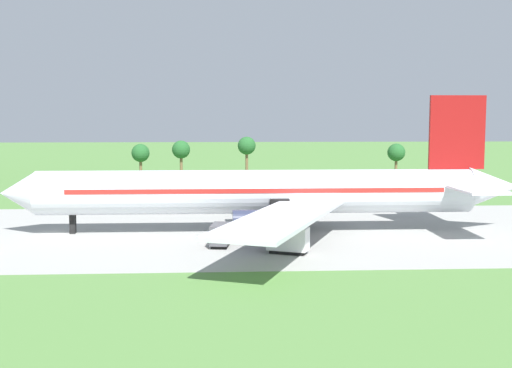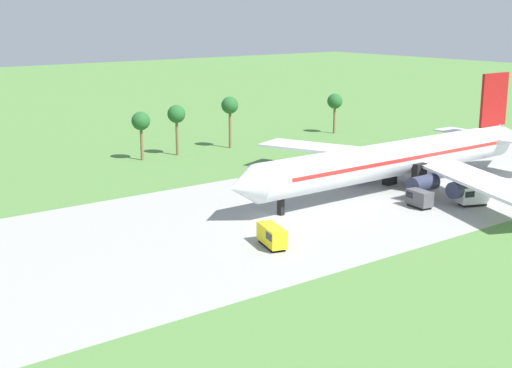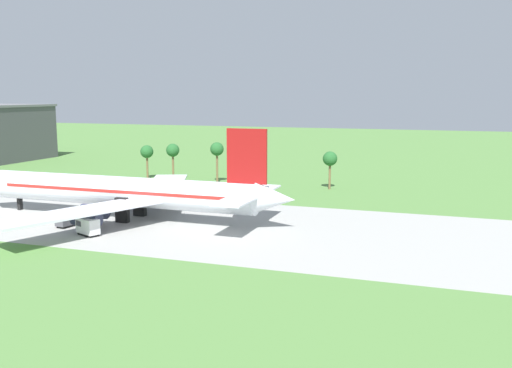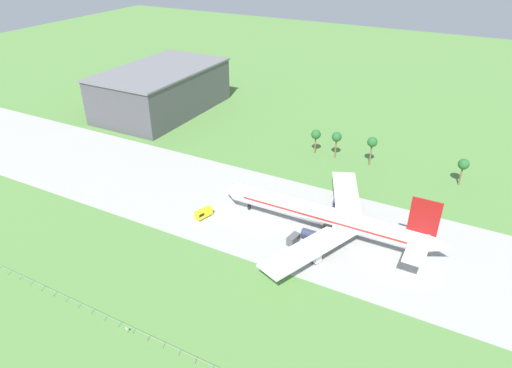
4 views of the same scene
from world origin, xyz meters
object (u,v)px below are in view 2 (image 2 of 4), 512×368
fuel_truck (419,198)px  catering_van (272,236)px  jet_airliner (400,158)px  baggage_tug (473,195)px

fuel_truck → catering_van: bearing=-177.9°
jet_airliner → fuel_truck: jet_airliner is taller
jet_airliner → baggage_tug: jet_airliner is taller
baggage_tug → fuel_truck: (-7.18, 4.20, -0.15)m
jet_airliner → fuel_truck: size_ratio=15.85×
jet_airliner → fuel_truck: (-6.26, -9.30, -3.77)m
jet_airliner → fuel_truck: 11.83m
baggage_tug → fuel_truck: 8.32m
catering_van → jet_airliner: bearing=16.5°
baggage_tug → fuel_truck: bearing=149.7°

